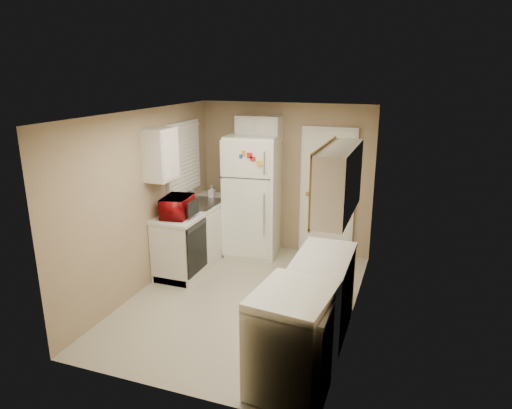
% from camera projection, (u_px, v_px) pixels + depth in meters
% --- Properties ---
extents(floor, '(3.80, 3.80, 0.00)m').
position_uv_depth(floor, '(243.00, 299.00, 5.98)').
color(floor, beige).
rests_on(floor, ground).
extents(ceiling, '(3.80, 3.80, 0.00)m').
position_uv_depth(ceiling, '(242.00, 113.00, 5.30)').
color(ceiling, white).
rests_on(ceiling, floor).
extents(wall_left, '(3.80, 3.80, 0.00)m').
position_uv_depth(wall_left, '(145.00, 201.00, 6.09)').
color(wall_left, tan).
rests_on(wall_left, floor).
extents(wall_right, '(3.80, 3.80, 0.00)m').
position_uv_depth(wall_right, '(357.00, 224.00, 5.19)').
color(wall_right, tan).
rests_on(wall_right, floor).
extents(wall_back, '(2.80, 2.80, 0.00)m').
position_uv_depth(wall_back, '(285.00, 178.00, 7.35)').
color(wall_back, tan).
rests_on(wall_back, floor).
extents(wall_front, '(2.80, 2.80, 0.00)m').
position_uv_depth(wall_front, '(162.00, 273.00, 3.92)').
color(wall_front, tan).
rests_on(wall_front, floor).
extents(left_counter, '(0.60, 1.80, 0.90)m').
position_uv_depth(left_counter, '(198.00, 234.00, 7.02)').
color(left_counter, silver).
rests_on(left_counter, floor).
extents(dishwasher, '(0.03, 0.58, 0.72)m').
position_uv_depth(dishwasher, '(197.00, 248.00, 6.37)').
color(dishwasher, black).
rests_on(dishwasher, floor).
extents(sink, '(0.54, 0.74, 0.16)m').
position_uv_depth(sink, '(201.00, 206.00, 7.04)').
color(sink, gray).
rests_on(sink, left_counter).
extents(microwave, '(0.56, 0.36, 0.35)m').
position_uv_depth(microwave, '(177.00, 206.00, 6.37)').
color(microwave, '#93080B').
rests_on(microwave, left_counter).
extents(soap_bottle, '(0.09, 0.09, 0.20)m').
position_uv_depth(soap_bottle, '(212.00, 192.00, 7.34)').
color(soap_bottle, silver).
rests_on(soap_bottle, left_counter).
extents(window_blinds, '(0.10, 0.98, 1.08)m').
position_uv_depth(window_blinds, '(184.00, 158.00, 6.91)').
color(window_blinds, silver).
rests_on(window_blinds, wall_left).
extents(upper_cabinet_left, '(0.30, 0.45, 0.70)m').
position_uv_depth(upper_cabinet_left, '(161.00, 154.00, 6.07)').
color(upper_cabinet_left, silver).
rests_on(upper_cabinet_left, wall_left).
extents(refrigerator, '(0.87, 0.85, 1.92)m').
position_uv_depth(refrigerator, '(254.00, 195.00, 7.27)').
color(refrigerator, white).
rests_on(refrigerator, floor).
extents(cabinet_over_fridge, '(0.70, 0.30, 0.40)m').
position_uv_depth(cabinet_over_fridge, '(259.00, 129.00, 7.12)').
color(cabinet_over_fridge, silver).
rests_on(cabinet_over_fridge, wall_back).
extents(interior_door, '(0.86, 0.06, 2.08)m').
position_uv_depth(interior_door, '(327.00, 194.00, 7.14)').
color(interior_door, white).
rests_on(interior_door, floor).
extents(right_counter, '(0.60, 2.00, 0.90)m').
position_uv_depth(right_counter, '(313.00, 312.00, 4.77)').
color(right_counter, silver).
rests_on(right_counter, floor).
extents(stove, '(0.75, 0.89, 1.00)m').
position_uv_depth(stove, '(292.00, 340.00, 4.19)').
color(stove, white).
rests_on(stove, floor).
extents(upper_cabinet_right, '(0.30, 1.20, 0.70)m').
position_uv_depth(upper_cabinet_right, '(339.00, 181.00, 4.61)').
color(upper_cabinet_right, silver).
rests_on(upper_cabinet_right, wall_right).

